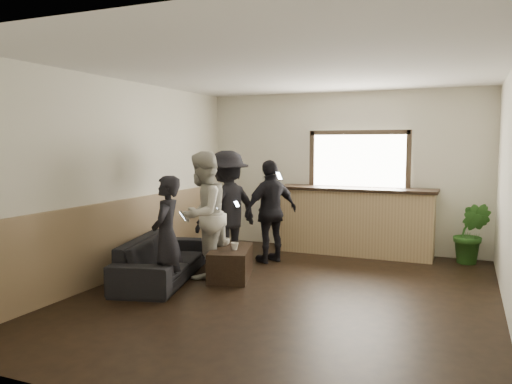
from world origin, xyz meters
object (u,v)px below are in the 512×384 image
at_px(bar_counter, 355,217).
at_px(person_b, 203,215).
at_px(cup_a, 225,242).
at_px(cup_b, 235,246).
at_px(person_a, 167,236).
at_px(sofa, 162,259).
at_px(coffee_table, 231,263).
at_px(potted_plant, 471,233).
at_px(person_d, 271,211).
at_px(person_c, 227,208).

distance_m(bar_counter, person_b, 2.89).
bearing_deg(cup_a, bar_counter, 55.24).
height_order(bar_counter, cup_b, bar_counter).
xyz_separation_m(cup_a, person_a, (-0.23, -1.18, 0.28)).
xyz_separation_m(sofa, cup_b, (0.94, 0.38, 0.18)).
relative_size(coffee_table, person_a, 0.63).
bearing_deg(coffee_table, bar_counter, 59.92).
xyz_separation_m(coffee_table, cup_a, (-0.16, 0.14, 0.26)).
xyz_separation_m(bar_counter, person_b, (-1.68, -2.34, 0.25)).
bearing_deg(bar_counter, person_b, -125.76).
bearing_deg(cup_a, coffee_table, -42.15).
height_order(sofa, potted_plant, potted_plant).
bearing_deg(cup_b, potted_plant, 36.71).
bearing_deg(potted_plant, person_d, -159.95).
relative_size(sofa, person_b, 1.13).
bearing_deg(potted_plant, cup_a, -148.21).
relative_size(bar_counter, cup_a, 20.39).
xyz_separation_m(cup_a, potted_plant, (3.30, 2.05, 0.02)).
height_order(coffee_table, potted_plant, potted_plant).
distance_m(cup_a, person_b, 0.54).
distance_m(bar_counter, person_d, 1.59).
xyz_separation_m(sofa, person_b, (0.45, 0.36, 0.60)).
height_order(person_a, person_d, person_d).
relative_size(cup_b, person_c, 0.06).
xyz_separation_m(potted_plant, person_d, (-2.96, -1.08, 0.33)).
distance_m(person_b, person_c, 0.78).
xyz_separation_m(person_b, person_c, (-0.00, 0.78, -0.00)).
height_order(sofa, cup_b, sofa).
relative_size(person_b, person_c, 1.00).
height_order(person_b, person_d, person_b).
relative_size(coffee_table, person_c, 0.53).
xyz_separation_m(cup_a, person_c, (-0.23, 0.54, 0.42)).
bearing_deg(potted_plant, cup_b, -143.29).
distance_m(bar_counter, cup_b, 2.61).
bearing_deg(person_c, person_d, 149.94).
xyz_separation_m(sofa, person_a, (0.45, -0.57, 0.46)).
xyz_separation_m(bar_counter, person_a, (-1.68, -3.27, 0.11)).
distance_m(cup_a, potted_plant, 3.88).
bearing_deg(person_c, person_b, 23.08).
xyz_separation_m(cup_a, person_d, (0.34, 0.97, 0.35)).
distance_m(sofa, cup_b, 1.03).
bearing_deg(person_b, coffee_table, 104.71).
xyz_separation_m(sofa, cup_a, (0.68, 0.61, 0.18)).
distance_m(cup_b, person_a, 1.11).
xyz_separation_m(sofa, person_c, (0.45, 1.14, 0.60)).
relative_size(potted_plant, person_d, 0.60).
bearing_deg(person_b, sofa, -51.08).
bearing_deg(cup_a, person_c, 113.22).
bearing_deg(sofa, bar_counter, -52.91).
xyz_separation_m(cup_b, person_a, (-0.49, -0.95, 0.28)).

